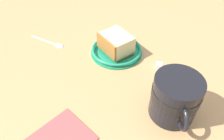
{
  "coord_description": "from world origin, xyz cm",
  "views": [
    {
      "loc": [
        30.03,
        30.01,
        39.89
      ],
      "look_at": [
        3.18,
        1.94,
        3.0
      ],
      "focal_mm": 34.15,
      "sensor_mm": 36.0,
      "label": 1
    }
  ],
  "objects_px": {
    "tea_mug": "(175,97)",
    "teaspoon": "(54,43)",
    "sugar_cube": "(159,66)",
    "small_plate": "(117,50)",
    "cake_slice": "(116,43)"
  },
  "relations": [
    {
      "from": "tea_mug",
      "to": "sugar_cube",
      "type": "distance_m",
      "value": 0.15
    },
    {
      "from": "small_plate",
      "to": "teaspoon",
      "type": "relative_size",
      "value": 1.2
    },
    {
      "from": "tea_mug",
      "to": "teaspoon",
      "type": "relative_size",
      "value": 0.9
    },
    {
      "from": "tea_mug",
      "to": "teaspoon",
      "type": "xyz_separation_m",
      "value": [
        0.05,
        -0.4,
        -0.05
      ]
    },
    {
      "from": "teaspoon",
      "to": "sugar_cube",
      "type": "height_order",
      "value": "sugar_cube"
    },
    {
      "from": "teaspoon",
      "to": "cake_slice",
      "type": "bearing_deg",
      "value": 123.11
    },
    {
      "from": "teaspoon",
      "to": "sugar_cube",
      "type": "xyz_separation_m",
      "value": [
        -0.15,
        0.29,
        0.0
      ]
    },
    {
      "from": "small_plate",
      "to": "cake_slice",
      "type": "xyz_separation_m",
      "value": [
        0.0,
        -0.0,
        0.03
      ]
    },
    {
      "from": "small_plate",
      "to": "teaspoon",
      "type": "height_order",
      "value": "small_plate"
    },
    {
      "from": "small_plate",
      "to": "sugar_cube",
      "type": "bearing_deg",
      "value": 106.26
    },
    {
      "from": "cake_slice",
      "to": "tea_mug",
      "type": "relative_size",
      "value": 0.85
    },
    {
      "from": "tea_mug",
      "to": "teaspoon",
      "type": "distance_m",
      "value": 0.41
    },
    {
      "from": "sugar_cube",
      "to": "cake_slice",
      "type": "bearing_deg",
      "value": -72.69
    },
    {
      "from": "small_plate",
      "to": "tea_mug",
      "type": "bearing_deg",
      "value": 75.36
    },
    {
      "from": "cake_slice",
      "to": "teaspoon",
      "type": "bearing_deg",
      "value": -56.89
    }
  ]
}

